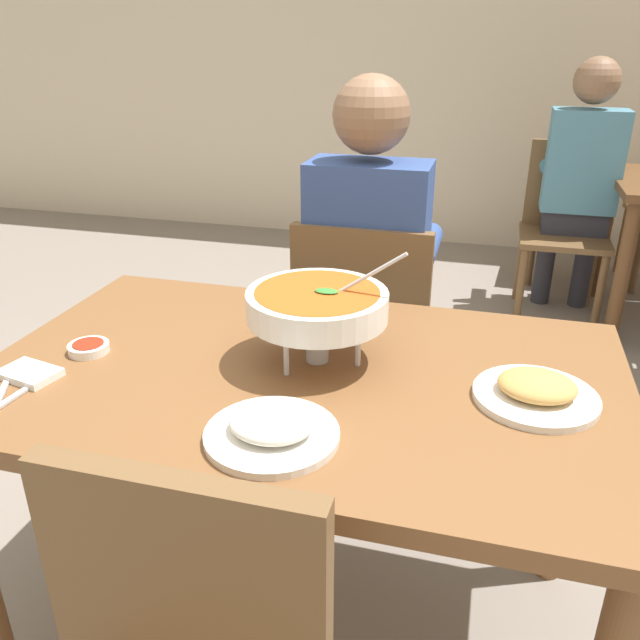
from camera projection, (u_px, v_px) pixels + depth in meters
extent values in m
plane|color=gray|center=(305.00, 625.00, 1.67)|extent=(16.00, 16.00, 0.00)
cube|color=beige|center=(457.00, 17.00, 4.17)|extent=(10.00, 0.10, 3.00)
cube|color=brown|center=(302.00, 378.00, 1.37)|extent=(1.35, 0.83, 0.04)
cylinder|color=brown|center=(146.00, 404.00, 1.99)|extent=(0.07, 0.07, 0.72)
cylinder|color=brown|center=(565.00, 469.00, 1.69)|extent=(0.07, 0.07, 0.72)
cube|color=brown|center=(370.00, 344.00, 2.20)|extent=(0.44, 0.44, 0.03)
cube|color=brown|center=(359.00, 301.00, 1.92)|extent=(0.42, 0.04, 0.45)
cylinder|color=brown|center=(427.00, 382.00, 2.41)|extent=(0.04, 0.04, 0.42)
cylinder|color=brown|center=(330.00, 369.00, 2.50)|extent=(0.04, 0.04, 0.42)
cylinder|color=brown|center=(414.00, 439.00, 2.08)|extent=(0.04, 0.04, 0.42)
cylinder|color=brown|center=(301.00, 422.00, 2.17)|extent=(0.04, 0.04, 0.42)
cylinder|color=#2D2D38|center=(397.00, 398.00, 2.28)|extent=(0.10, 0.10, 0.45)
cylinder|color=#2D2D38|center=(342.00, 391.00, 2.32)|extent=(0.10, 0.10, 0.45)
cube|color=#2D2D38|center=(369.00, 327.00, 2.15)|extent=(0.32, 0.32, 0.12)
cube|color=#334C8C|center=(367.00, 245.00, 1.95)|extent=(0.36, 0.20, 0.50)
sphere|color=#846047|center=(371.00, 115.00, 1.80)|extent=(0.22, 0.22, 0.22)
cylinder|color=#334C8C|center=(427.00, 246.00, 2.11)|extent=(0.08, 0.28, 0.08)
cylinder|color=#334C8C|center=(332.00, 238.00, 2.19)|extent=(0.08, 0.28, 0.08)
cube|color=brown|center=(185.00, 608.00, 0.90)|extent=(0.42, 0.04, 0.45)
cylinder|color=silver|center=(358.00, 344.00, 1.36)|extent=(0.01, 0.01, 0.10)
cylinder|color=silver|center=(307.00, 323.00, 1.46)|extent=(0.01, 0.01, 0.10)
cylinder|color=silver|center=(286.00, 353.00, 1.32)|extent=(0.01, 0.01, 0.10)
torus|color=silver|center=(317.00, 318.00, 1.36)|extent=(0.21, 0.21, 0.01)
cylinder|color=#B2B2B7|center=(317.00, 353.00, 1.40)|extent=(0.05, 0.05, 0.04)
cone|color=orange|center=(317.00, 339.00, 1.38)|extent=(0.02, 0.02, 0.04)
cylinder|color=white|center=(317.00, 305.00, 1.35)|extent=(0.30, 0.30, 0.06)
cylinder|color=#B75119|center=(317.00, 294.00, 1.34)|extent=(0.26, 0.26, 0.01)
ellipsoid|color=#388433|center=(326.00, 291.00, 1.33)|extent=(0.05, 0.03, 0.01)
cylinder|color=silver|center=(362.00, 279.00, 1.32)|extent=(0.18, 0.01, 0.13)
cylinder|color=white|center=(272.00, 435.00, 1.13)|extent=(0.24, 0.24, 0.01)
ellipsoid|color=white|center=(271.00, 423.00, 1.12)|extent=(0.15, 0.13, 0.04)
cylinder|color=white|center=(535.00, 397.00, 1.25)|extent=(0.24, 0.24, 0.01)
ellipsoid|color=tan|center=(537.00, 386.00, 1.24)|extent=(0.15, 0.13, 0.04)
cylinder|color=white|center=(89.00, 348.00, 1.43)|extent=(0.09, 0.09, 0.02)
cylinder|color=maroon|center=(88.00, 344.00, 1.43)|extent=(0.07, 0.07, 0.01)
cube|color=white|center=(29.00, 374.00, 1.33)|extent=(0.13, 0.10, 0.02)
cube|color=silver|center=(5.00, 386.00, 1.29)|extent=(0.09, 0.16, 0.01)
cube|color=silver|center=(26.00, 389.00, 1.28)|extent=(0.03, 0.17, 0.01)
cylinder|color=brown|center=(622.00, 276.00, 3.03)|extent=(0.07, 0.07, 0.72)
cylinder|color=brown|center=(604.00, 236.00, 3.63)|extent=(0.07, 0.07, 0.72)
cube|color=brown|center=(564.00, 238.00, 3.33)|extent=(0.44, 0.44, 0.03)
cube|color=brown|center=(568.00, 184.00, 3.41)|extent=(0.42, 0.04, 0.45)
cylinder|color=brown|center=(520.00, 288.00, 3.30)|extent=(0.04, 0.04, 0.42)
cylinder|color=brown|center=(599.00, 295.00, 3.21)|extent=(0.04, 0.04, 0.42)
cylinder|color=brown|center=(520.00, 264.00, 3.64)|extent=(0.04, 0.04, 0.42)
cylinder|color=brown|center=(591.00, 270.00, 3.55)|extent=(0.04, 0.04, 0.42)
cube|color=brown|center=(572.00, 210.00, 3.86)|extent=(0.47, 0.47, 0.03)
cube|color=brown|center=(615.00, 172.00, 3.70)|extent=(0.07, 0.42, 0.45)
cylinder|color=brown|center=(535.00, 234.00, 4.17)|extent=(0.04, 0.04, 0.42)
cylinder|color=brown|center=(532.00, 252.00, 3.85)|extent=(0.04, 0.04, 0.42)
cylinder|color=brown|center=(598.00, 240.00, 4.06)|extent=(0.04, 0.04, 0.42)
cylinder|color=brown|center=(600.00, 258.00, 3.73)|extent=(0.04, 0.04, 0.42)
cylinder|color=brown|center=(622.00, 240.00, 4.06)|extent=(0.04, 0.04, 0.42)
cylinder|color=brown|center=(638.00, 259.00, 3.72)|extent=(0.04, 0.04, 0.42)
cylinder|color=#2D2D38|center=(583.00, 267.00, 3.55)|extent=(0.10, 0.10, 0.45)
cylinder|color=#2D2D38|center=(545.00, 264.00, 3.59)|extent=(0.10, 0.10, 0.45)
cube|color=#2D2D38|center=(572.00, 217.00, 3.42)|extent=(0.32, 0.32, 0.12)
cube|color=teal|center=(584.00, 161.00, 3.22)|extent=(0.36, 0.20, 0.50)
sphere|color=#846047|center=(597.00, 80.00, 3.06)|extent=(0.22, 0.22, 0.22)
cylinder|color=teal|center=(611.00, 165.00, 3.38)|extent=(0.08, 0.28, 0.08)
cylinder|color=teal|center=(547.00, 163.00, 3.46)|extent=(0.08, 0.28, 0.08)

